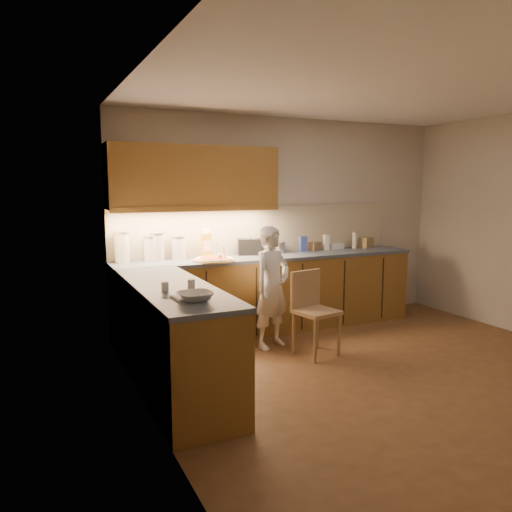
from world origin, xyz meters
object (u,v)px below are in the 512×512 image
child (272,287)px  toaster (251,247)px  pizza_on_board (214,259)px  oil_jug (206,245)px  wooden_chair (312,306)px

child → toaster: size_ratio=3.84×
pizza_on_board → child: 0.73m
pizza_on_board → toaster: toaster is taller
oil_jug → toaster: bearing=2.1°
pizza_on_board → oil_jug: 0.31m
child → wooden_chair: 0.49m
pizza_on_board → wooden_chair: (0.78, -0.82, -0.44)m
oil_jug → toaster: size_ratio=0.98×
wooden_chair → child: bearing=116.3°
oil_jug → pizza_on_board: bearing=-91.3°
pizza_on_board → oil_jug: oil_jug is taller
pizza_on_board → child: (0.50, -0.45, -0.28)m
child → pizza_on_board: bearing=117.6°
toaster → pizza_on_board: bearing=-133.4°
wooden_chair → toaster: (-0.19, 1.13, 0.51)m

